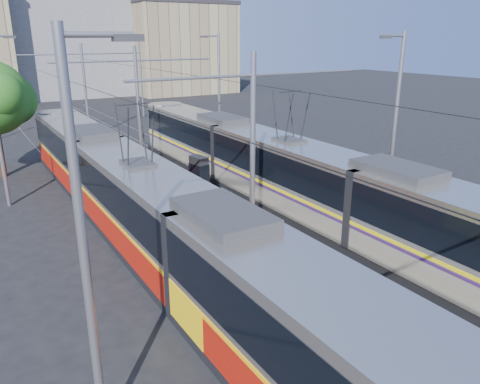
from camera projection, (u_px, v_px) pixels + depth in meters
ground at (424, 362)px, 11.76m from camera, size 160.00×160.00×0.00m
platform at (162, 184)px, 25.46m from camera, size 4.00×50.00×0.30m
tactile_strip_left at (137, 185)px, 24.69m from camera, size 0.70×50.00×0.01m
tactile_strip_right at (186, 177)px, 26.13m from camera, size 0.70×50.00×0.01m
rails at (162, 186)px, 25.50m from camera, size 8.71×70.00×0.03m
tram_left at (141, 205)px, 17.69m from camera, size 2.43×31.73×5.50m
tram_right at (288, 172)px, 21.47m from camera, size 2.43×30.55×5.50m
catenary at (181, 110)px, 21.78m from camera, size 9.20×70.00×7.00m
street_lamps at (132, 101)px, 27.42m from camera, size 15.18×38.22×8.00m
shelter at (199, 176)px, 22.43m from camera, size 0.70×1.01×2.08m
building_centre at (68, 42)px, 64.29m from camera, size 18.36×14.28×13.98m
building_right at (180, 48)px, 66.62m from camera, size 14.28×10.20×12.43m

